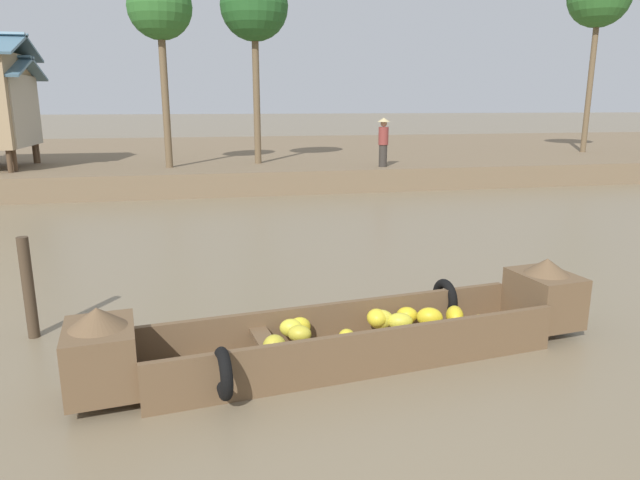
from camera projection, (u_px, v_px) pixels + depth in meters
ground_plane at (263, 249)px, 11.55m from camera, size 300.00×300.00×0.00m
riverbank_strip at (225, 157)px, 27.32m from camera, size 160.00×20.00×0.76m
banana_boat at (355, 332)px, 6.49m from camera, size 6.10×2.10×0.97m
palm_tree_near at (160, 9)px, 18.11m from camera, size 2.07×2.07×6.18m
palm_tree_mid at (254, 8)px, 19.40m from camera, size 2.35×2.35×6.56m
vendor_person at (383, 140)px, 19.29m from camera, size 0.44×0.44×1.66m
mooring_post at (28, 288)px, 7.04m from camera, size 0.14×0.14×1.31m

